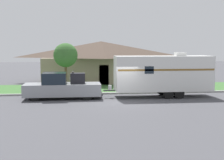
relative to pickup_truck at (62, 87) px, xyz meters
name	(u,v)px	position (x,y,z in m)	size (l,w,h in m)	color
ground_plane	(123,102)	(4.46, -1.84, -0.90)	(120.00, 120.00, 0.00)	#47474C
curb_strip	(116,93)	(4.46, 1.91, -0.83)	(80.00, 0.30, 0.14)	#999993
lawn_strip	(111,88)	(4.46, 5.56, -0.88)	(80.00, 7.00, 0.03)	#3D6B33
house_across_street	(101,61)	(3.95, 11.73, 1.49)	(13.95, 7.87, 4.60)	gray
pickup_truck	(62,87)	(0.00, 0.00, 0.00)	(5.96, 2.08, 2.09)	black
travel_trailer	(163,73)	(7.97, 0.00, 0.99)	(8.58, 2.25, 3.54)	black
mailbox	(73,81)	(0.79, 2.79, 0.15)	(0.48, 0.20, 1.36)	brown
tree_in_yard	(66,55)	(0.11, 5.87, 2.27)	(2.29, 2.29, 4.34)	brown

